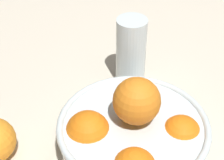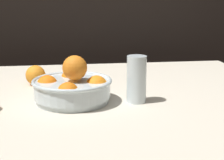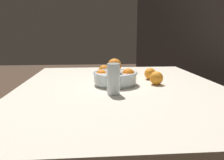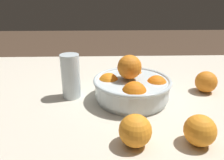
# 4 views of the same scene
# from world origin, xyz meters

# --- Properties ---
(dining_table) EXTENTS (1.45, 1.17, 0.71)m
(dining_table) POSITION_xyz_m (0.00, 0.00, 0.65)
(dining_table) COLOR beige
(dining_table) RESTS_ON ground_plane
(fruit_bowl) EXTENTS (0.26, 0.26, 0.16)m
(fruit_bowl) POSITION_xyz_m (-0.04, -0.03, 0.76)
(fruit_bowl) COLOR silver
(fruit_bowl) RESTS_ON dining_table
(juice_glass) EXTENTS (0.06, 0.06, 0.15)m
(juice_glass) POSITION_xyz_m (0.16, -0.06, 0.77)
(juice_glass) COLOR #F4A314
(juice_glass) RESTS_ON dining_table
(orange_loose_near_bowl) EXTENTS (0.08, 0.08, 0.08)m
(orange_loose_near_bowl) POSITION_xyz_m (-0.02, 0.21, 0.75)
(orange_loose_near_bowl) COLOR orange
(orange_loose_near_bowl) RESTS_ON dining_table
(orange_loose_aside) EXTENTS (0.08, 0.08, 0.08)m
(orange_loose_aside) POSITION_xyz_m (-0.18, 0.21, 0.74)
(orange_loose_aside) COLOR orange
(orange_loose_aside) RESTS_ON dining_table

